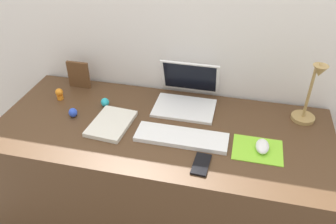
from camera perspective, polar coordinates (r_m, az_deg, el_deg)
back_wall at (r=1.89m, az=1.77°, el=5.42°), size 2.76×0.05×1.58m
desk at (r=1.86m, az=-0.89°, el=-11.65°), size 1.56×0.67×0.74m
laptop at (r=1.76m, az=3.13°, el=2.97°), size 0.30×0.28×0.20m
keyboard at (r=1.54m, az=2.25°, el=-4.18°), size 0.41×0.13×0.02m
mousepad at (r=1.53m, az=14.52°, el=-6.02°), size 0.21×0.17×0.00m
mouse at (r=1.52m, az=15.28°, el=-5.47°), size 0.06×0.10×0.03m
cell_phone at (r=1.42m, az=5.49°, el=-8.57°), size 0.07×0.13×0.01m
desk_lamp at (r=1.68m, az=22.40°, el=2.56°), size 0.11×0.16×0.33m
notebook_pad at (r=1.64m, az=-9.32°, el=-1.88°), size 0.19×0.25×0.02m
picture_frame at (r=1.94m, az=-14.50°, el=5.95°), size 0.12×0.02×0.15m
toy_figurine_orange at (r=1.88m, az=-17.44°, el=2.90°), size 0.04×0.04×0.06m
toy_figurine_cyan at (r=1.77m, az=-10.33°, el=1.59°), size 0.04×0.04×0.05m
toy_figurine_blue at (r=1.73m, az=-15.38°, el=-0.09°), size 0.04×0.04×0.05m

